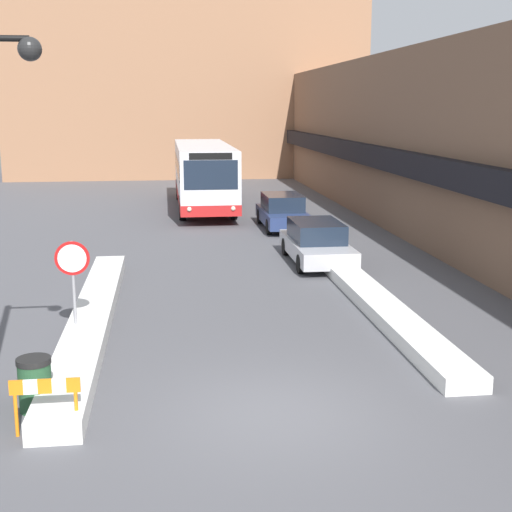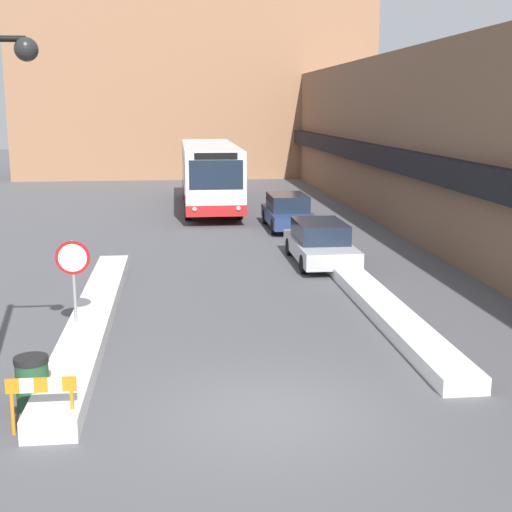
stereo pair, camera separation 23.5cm
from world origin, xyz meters
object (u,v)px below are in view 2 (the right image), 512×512
at_px(trash_bin, 32,383).
at_px(construction_barricade, 42,394).
at_px(parked_car_front, 320,242).
at_px(parked_car_middle, 288,211).
at_px(stop_sign, 73,268).
at_px(city_bus, 209,174).

xyz_separation_m(trash_bin, construction_barricade, (0.34, -0.98, 0.19)).
bearing_deg(parked_car_front, parked_car_middle, 90.00).
bearing_deg(stop_sign, construction_barricade, -88.79).
xyz_separation_m(city_bus, construction_barricade, (-3.91, -25.59, -1.13)).
distance_m(parked_car_front, parked_car_middle, 6.98).
distance_m(city_bus, trash_bin, 25.01).
xyz_separation_m(city_bus, stop_sign, (-4.01, -20.84, -0.15)).
distance_m(city_bus, stop_sign, 21.22).
distance_m(trash_bin, construction_barricade, 1.06).
xyz_separation_m(parked_car_middle, stop_sign, (-7.05, -14.28, 0.91)).
bearing_deg(stop_sign, parked_car_middle, 63.73).
xyz_separation_m(city_bus, parked_car_front, (3.03, -13.54, -1.09)).
relative_size(city_bus, construction_barricade, 11.23).
height_order(stop_sign, trash_bin, stop_sign).
bearing_deg(construction_barricade, trash_bin, 108.97).
height_order(parked_car_middle, trash_bin, parked_car_middle).
distance_m(city_bus, parked_car_front, 13.92).
relative_size(parked_car_middle, construction_barricade, 4.13).
relative_size(parked_car_front, parked_car_middle, 1.02).
height_order(parked_car_front, parked_car_middle, parked_car_middle).
xyz_separation_m(parked_car_front, stop_sign, (-7.05, -7.29, 0.94)).
bearing_deg(city_bus, parked_car_front, -77.37).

